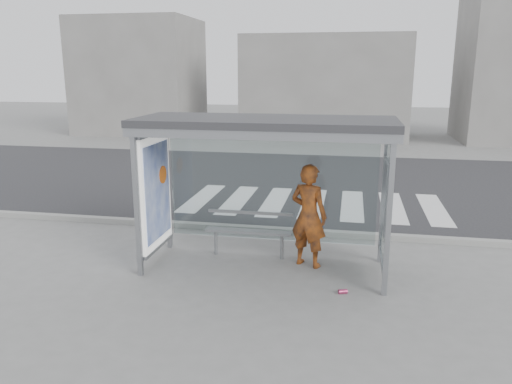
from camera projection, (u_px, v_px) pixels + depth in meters
The scene contains 10 objects.
ground at pixel (264, 268), 8.75m from camera, with size 80.00×80.00×0.00m, color slate.
road at pixel (303, 182), 15.42m from camera, with size 30.00×10.00×0.01m, color black.
curb at pixel (280, 230), 10.59m from camera, with size 30.00×0.18×0.12m, color gray.
crosswalk at pixel (313, 203), 12.95m from camera, with size 6.55×3.00×0.00m.
bus_shelter at pixel (244, 155), 8.40m from camera, with size 4.25×1.65×2.62m.
building_left at pixel (140, 76), 27.02m from camera, with size 6.00×5.00×6.00m, color slate.
building_center at pixel (326, 87), 25.31m from camera, with size 8.00×5.00×5.00m, color slate.
person at pixel (309, 216), 8.67m from camera, with size 0.67×0.44×1.83m, color #D95314.
bench at pixel (249, 231), 9.19m from camera, with size 1.61×0.29×0.83m.
soda_can at pixel (343, 291), 7.74m from camera, with size 0.07×0.07×0.14m, color #C53A6C.
Camera 1 is at (1.39, -8.05, 3.40)m, focal length 35.00 mm.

